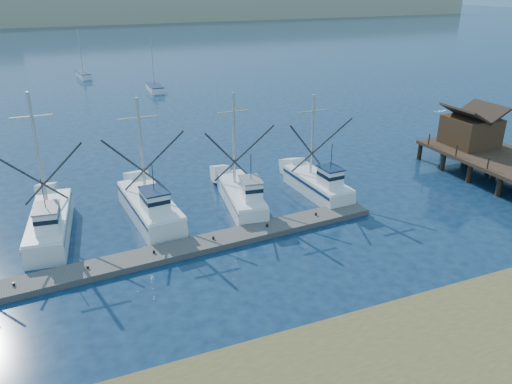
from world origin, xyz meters
TOP-DOWN VIEW (x-y plane):
  - ground at (0.00, 0.00)m, footprint 500.00×500.00m
  - floating_dock at (-8.12, 6.40)m, footprint 30.14×4.08m
  - timber_pier at (21.50, 8.46)m, footprint 7.00×20.00m
  - dune_ridge at (0.00, 210.00)m, footprint 360.00×60.00m
  - trawler_fleet at (-8.70, 11.48)m, footprint 29.33×9.09m
  - sailboat_near at (1.72, 56.31)m, footprint 1.98×5.31m
  - sailboat_far at (-7.46, 72.47)m, footprint 2.22×5.72m
  - flying_gull at (13.27, 7.48)m, footprint 1.08×0.20m

SIDE VIEW (x-z plane):
  - ground at x=0.00m, z-range 0.00..0.00m
  - floating_dock at x=-8.12m, z-range 0.00..0.40m
  - sailboat_near at x=1.72m, z-range -3.55..4.55m
  - sailboat_far at x=-7.46m, z-range -3.55..4.55m
  - trawler_fleet at x=-8.70m, z-range -3.83..5.73m
  - timber_pier at x=21.50m, z-range -1.43..6.57m
  - dune_ridge at x=0.00m, z-range 0.00..10.00m
  - flying_gull at x=13.27m, z-range 6.88..7.07m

